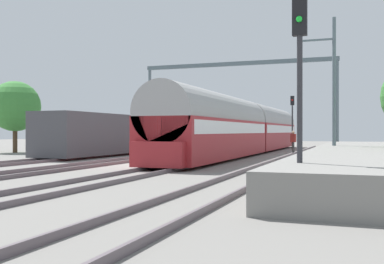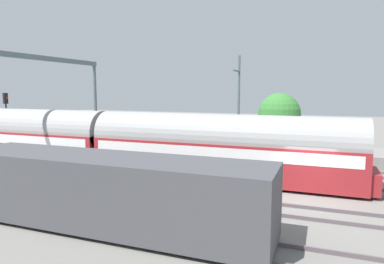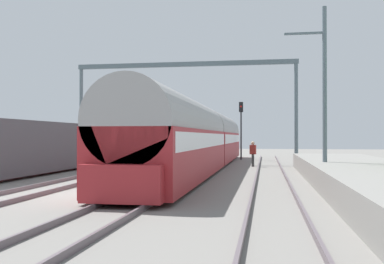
% 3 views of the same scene
% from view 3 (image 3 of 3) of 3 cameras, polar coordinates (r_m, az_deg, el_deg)
% --- Properties ---
extents(ground, '(120.00, 120.00, 0.00)m').
position_cam_3_polar(ground, '(16.60, -12.80, -7.69)').
color(ground, slate).
extents(track_west, '(1.51, 60.00, 0.16)m').
position_cam_3_polar(track_west, '(17.51, -19.40, -7.04)').
color(track_west, '#5D5257').
rests_on(track_west, ground).
extents(track_east, '(1.51, 60.00, 0.16)m').
position_cam_3_polar(track_east, '(15.91, -5.51, -7.72)').
color(track_east, '#5D5257').
rests_on(track_east, ground).
extents(track_far_east, '(1.52, 60.00, 0.16)m').
position_cam_3_polar(track_far_east, '(15.38, 10.40, -7.96)').
color(track_far_east, '#5D5257').
rests_on(track_far_east, ground).
extents(platform, '(4.40, 28.00, 0.90)m').
position_cam_3_polar(platform, '(17.80, 22.72, -5.72)').
color(platform, gray).
rests_on(platform, ground).
extents(passenger_train, '(2.93, 32.85, 3.82)m').
position_cam_3_polar(passenger_train, '(28.83, 1.30, -0.76)').
color(passenger_train, maroon).
rests_on(passenger_train, ground).
extents(freight_car, '(2.80, 13.00, 2.70)m').
position_cam_3_polar(freight_car, '(25.82, -20.07, -1.85)').
color(freight_car, '#47474C').
rests_on(freight_car, ground).
extents(person_crossing, '(0.45, 0.35, 1.73)m').
position_cam_3_polar(person_crossing, '(30.66, 7.81, -2.51)').
color(person_crossing, '#3A3A3A').
rests_on(person_crossing, ground).
extents(railway_signal_far, '(0.36, 0.30, 5.14)m').
position_cam_3_polar(railway_signal_far, '(39.79, 6.31, 1.18)').
color(railway_signal_far, '#2D2D33').
rests_on(railway_signal_far, ground).
extents(catenary_gantry, '(17.36, 0.28, 7.86)m').
position_cam_3_polar(catenary_gantry, '(34.74, -0.98, 5.85)').
color(catenary_gantry, slate).
rests_on(catenary_gantry, ground).
extents(catenary_pole_east_mid, '(1.90, 0.20, 8.00)m').
position_cam_3_polar(catenary_pole_east_mid, '(21.20, 16.50, 5.10)').
color(catenary_pole_east_mid, slate).
rests_on(catenary_pole_east_mid, ground).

